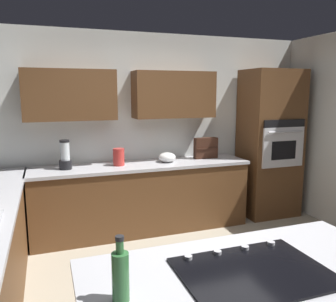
% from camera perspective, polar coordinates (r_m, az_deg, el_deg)
% --- Properties ---
extents(ground_plane, '(14.00, 14.00, 0.00)m').
position_cam_1_polar(ground_plane, '(3.36, 6.13, -23.22)').
color(ground_plane, '#9E937F').
extents(wall_back, '(6.00, 0.44, 2.60)m').
position_cam_1_polar(wall_back, '(4.75, -5.02, 4.72)').
color(wall_back, silver).
rests_on(wall_back, ground).
extents(lower_cabinets_back, '(2.80, 0.60, 0.86)m').
position_cam_1_polar(lower_cabinets_back, '(4.61, -4.25, -7.85)').
color(lower_cabinets_back, brown).
rests_on(lower_cabinets_back, ground).
extents(countertop_back, '(2.84, 0.64, 0.04)m').
position_cam_1_polar(countertop_back, '(4.50, -4.33, -2.38)').
color(countertop_back, '#B2B2B7').
rests_on(countertop_back, lower_cabinets_back).
extents(island_top, '(1.77, 0.94, 0.04)m').
position_cam_1_polar(island_top, '(1.95, 13.97, -19.51)').
color(island_top, '#B2B2B7').
rests_on(island_top, island_base).
extents(wall_oven, '(0.80, 0.66, 2.13)m').
position_cam_1_polar(wall_oven, '(5.31, 16.43, 1.17)').
color(wall_oven, brown).
rests_on(wall_oven, ground).
extents(cooktop, '(0.76, 0.56, 0.03)m').
position_cam_1_polar(cooktop, '(1.94, 13.91, -18.73)').
color(cooktop, black).
rests_on(cooktop, island_top).
extents(blender, '(0.15, 0.15, 0.36)m').
position_cam_1_polar(blender, '(4.33, -16.61, -0.90)').
color(blender, black).
rests_on(blender, countertop_back).
extents(mixing_bowl, '(0.23, 0.23, 0.13)m').
position_cam_1_polar(mixing_bowl, '(4.59, -0.14, -1.04)').
color(mixing_bowl, white).
rests_on(mixing_bowl, countertop_back).
extents(spice_rack, '(0.33, 0.11, 0.29)m').
position_cam_1_polar(spice_rack, '(4.87, 6.25, 0.50)').
color(spice_rack, '#381E14').
rests_on(spice_rack, countertop_back).
extents(kettle, '(0.14, 0.14, 0.22)m').
position_cam_1_polar(kettle, '(4.41, -8.13, -0.98)').
color(kettle, red).
rests_on(kettle, countertop_back).
extents(oil_bottle, '(0.08, 0.08, 0.31)m').
position_cam_1_polar(oil_bottle, '(1.64, -7.85, -19.59)').
color(oil_bottle, '#336B38').
rests_on(oil_bottle, island_top).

